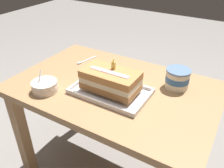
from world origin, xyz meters
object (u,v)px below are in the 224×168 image
object	(u,v)px
birthday_cake	(110,80)
bowl_stack	(45,86)
ice_cream_tub	(177,78)
serving_spoon_near_tray	(83,61)
foil_tray	(111,92)

from	to	relation	value
birthday_cake	bowl_stack	world-z (taller)	birthday_cake
birthday_cake	ice_cream_tub	bearing A→B (deg)	40.24
ice_cream_tub	bowl_stack	bearing A→B (deg)	-146.08
ice_cream_tub	serving_spoon_near_tray	world-z (taller)	ice_cream_tub
serving_spoon_near_tray	birthday_cake	bearing A→B (deg)	-32.55
foil_tray	birthday_cake	xyz separation A→B (m)	(-0.00, 0.00, 0.07)
ice_cream_tub	serving_spoon_near_tray	distance (m)	0.58
foil_tray	birthday_cake	world-z (taller)	birthday_cake
bowl_stack	ice_cream_tub	size ratio (longest dim) A/B	1.06
bowl_stack	serving_spoon_near_tray	xyz separation A→B (m)	(-0.03, 0.35, -0.02)
foil_tray	serving_spoon_near_tray	distance (m)	0.38
ice_cream_tub	birthday_cake	bearing A→B (deg)	-139.76
foil_tray	ice_cream_tub	xyz separation A→B (m)	(0.26, 0.22, 0.04)
birthday_cake	serving_spoon_near_tray	size ratio (longest dim) A/B	1.75
foil_tray	bowl_stack	world-z (taller)	bowl_stack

